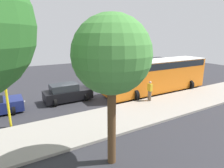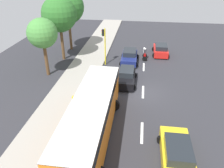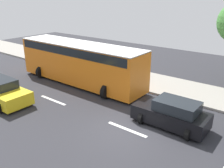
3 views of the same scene
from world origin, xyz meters
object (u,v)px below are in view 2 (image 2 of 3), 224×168
(car_yellow_cab, at_px, (177,153))
(car_red, at_px, (161,50))
(street_tree_south, at_px, (68,7))
(street_tree_north, at_px, (59,15))
(traffic_light_corner, at_px, (104,42))
(pedestrian_near_signal, at_px, (75,102))
(motorcycle, at_px, (145,55))
(city_bus, at_px, (92,116))
(car_dark_blue, at_px, (129,57))
(street_tree_center, at_px, (42,34))
(car_black, at_px, (126,77))

(car_yellow_cab, relative_size, car_red, 1.12)
(street_tree_south, height_order, street_tree_north, street_tree_south)
(traffic_light_corner, bearing_deg, pedestrian_near_signal, 85.92)
(traffic_light_corner, relative_size, street_tree_south, 0.55)
(motorcycle, distance_m, street_tree_south, 12.15)
(city_bus, distance_m, street_tree_north, 16.12)
(pedestrian_near_signal, distance_m, street_tree_north, 13.19)
(pedestrian_near_signal, xyz_separation_m, street_tree_south, (5.00, -15.21, 4.84))
(car_dark_blue, distance_m, street_tree_center, 10.84)
(car_red, bearing_deg, car_black, 65.59)
(car_black, bearing_deg, street_tree_south, -46.74)
(motorcycle, xyz_separation_m, street_tree_center, (10.76, 6.04, 4.07))
(car_red, distance_m, car_black, 9.60)
(car_dark_blue, relative_size, motorcycle, 2.73)
(street_tree_center, bearing_deg, street_tree_north, -93.10)
(car_yellow_cab, distance_m, city_bus, 6.02)
(car_black, bearing_deg, traffic_light_corner, -55.63)
(car_yellow_cab, bearing_deg, car_dark_blue, -75.62)
(street_tree_south, bearing_deg, street_tree_north, 92.26)
(city_bus, bearing_deg, car_black, -101.70)
(street_tree_south, bearing_deg, car_dark_blue, 156.96)
(street_tree_north, bearing_deg, city_bus, 116.07)
(car_yellow_cab, relative_size, car_black, 1.08)
(car_yellow_cab, relative_size, street_tree_center, 0.67)
(traffic_light_corner, distance_m, street_tree_north, 6.32)
(car_yellow_cab, distance_m, car_black, 10.81)
(car_red, bearing_deg, car_yellow_cab, 89.94)
(car_dark_blue, height_order, street_tree_center, street_tree_center)
(motorcycle, height_order, street_tree_center, street_tree_center)
(street_tree_north, xyz_separation_m, street_tree_center, (0.25, 4.71, -0.99))
(car_dark_blue, bearing_deg, car_red, -142.51)
(traffic_light_corner, relative_size, street_tree_center, 0.71)
(car_dark_blue, bearing_deg, city_bus, 83.18)
(car_dark_blue, height_order, motorcycle, motorcycle)
(street_tree_north, bearing_deg, car_black, 147.54)
(city_bus, distance_m, pedestrian_near_signal, 3.47)
(car_dark_blue, bearing_deg, car_black, 90.76)
(car_red, xyz_separation_m, traffic_light_corner, (7.03, 4.26, 2.22))
(car_red, xyz_separation_m, city_bus, (5.74, 17.30, 1.14))
(car_yellow_cab, height_order, street_tree_south, street_tree_south)
(car_black, height_order, traffic_light_corner, traffic_light_corner)
(car_black, distance_m, pedestrian_near_signal, 6.99)
(traffic_light_corner, bearing_deg, street_tree_center, 32.28)
(motorcycle, bearing_deg, street_tree_north, 7.22)
(traffic_light_corner, bearing_deg, street_tree_north, -10.37)
(car_yellow_cab, xyz_separation_m, pedestrian_near_signal, (7.75, -4.21, 0.35))
(motorcycle, xyz_separation_m, pedestrian_near_signal, (5.66, 12.69, 0.42))
(street_tree_south, bearing_deg, pedestrian_near_signal, 108.20)
(traffic_light_corner, relative_size, street_tree_north, 0.57)
(car_red, height_order, street_tree_center, street_tree_center)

